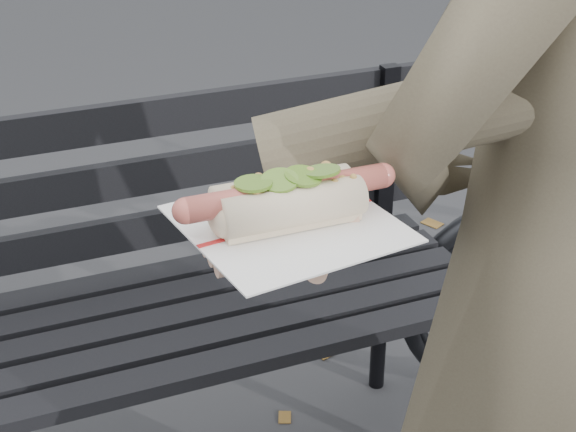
# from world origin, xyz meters

# --- Properties ---
(park_bench) EXTENTS (1.50, 0.44, 0.88)m
(park_bench) POSITION_xyz_m (0.07, 0.81, 0.52)
(park_bench) COLOR black
(park_bench) RESTS_ON ground
(person) EXTENTS (0.72, 0.57, 1.76)m
(person) POSITION_xyz_m (0.52, 0.04, 0.88)
(person) COLOR brown
(person) RESTS_ON ground
(held_hotdog) EXTENTS (0.63, 0.31, 0.20)m
(held_hotdog) POSITION_xyz_m (0.31, 0.01, 1.14)
(held_hotdog) COLOR brown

